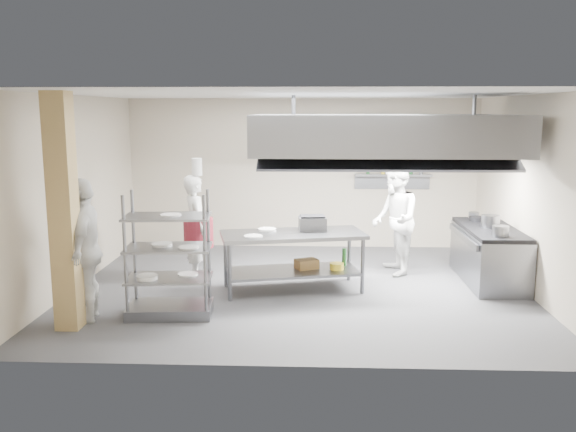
{
  "coord_description": "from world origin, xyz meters",
  "views": [
    {
      "loc": [
        0.22,
        -9.27,
        2.77
      ],
      "look_at": [
        -0.18,
        0.2,
        1.12
      ],
      "focal_mm": 38.0,
      "sensor_mm": 36.0,
      "label": 1
    }
  ],
  "objects_px": {
    "island": "(293,262)",
    "chef_head": "(196,227)",
    "pass_rack": "(169,254)",
    "chef_plating": "(85,250)",
    "cooking_range": "(489,256)",
    "griddle": "(312,223)",
    "chef_line": "(395,220)",
    "stockpot": "(490,221)"
  },
  "relations": [
    {
      "from": "chef_plating",
      "to": "stockpot",
      "type": "bearing_deg",
      "value": 99.99
    },
    {
      "from": "cooking_range",
      "to": "chef_line",
      "type": "height_order",
      "value": "chef_line"
    },
    {
      "from": "chef_line",
      "to": "chef_plating",
      "type": "relative_size",
      "value": 0.99
    },
    {
      "from": "pass_rack",
      "to": "chef_plating",
      "type": "xyz_separation_m",
      "value": [
        -1.06,
        -0.2,
        0.1
      ]
    },
    {
      "from": "island",
      "to": "chef_head",
      "type": "height_order",
      "value": "chef_head"
    },
    {
      "from": "pass_rack",
      "to": "chef_line",
      "type": "distance_m",
      "value": 4.03
    },
    {
      "from": "chef_head",
      "to": "griddle",
      "type": "height_order",
      "value": "chef_head"
    },
    {
      "from": "cooking_range",
      "to": "island",
      "type": "bearing_deg",
      "value": -169.09
    },
    {
      "from": "pass_rack",
      "to": "cooking_range",
      "type": "xyz_separation_m",
      "value": [
        4.81,
        1.86,
        -0.43
      ]
    },
    {
      "from": "chef_head",
      "to": "griddle",
      "type": "relative_size",
      "value": 4.11
    },
    {
      "from": "stockpot",
      "to": "cooking_range",
      "type": "bearing_deg",
      "value": -63.12
    },
    {
      "from": "cooking_range",
      "to": "chef_line",
      "type": "relative_size",
      "value": 1.06
    },
    {
      "from": "chef_head",
      "to": "chef_plating",
      "type": "relative_size",
      "value": 0.91
    },
    {
      "from": "pass_rack",
      "to": "stockpot",
      "type": "height_order",
      "value": "pass_rack"
    },
    {
      "from": "chef_head",
      "to": "griddle",
      "type": "bearing_deg",
      "value": -122.62
    },
    {
      "from": "island",
      "to": "chef_line",
      "type": "relative_size",
      "value": 1.16
    },
    {
      "from": "pass_rack",
      "to": "chef_head",
      "type": "xyz_separation_m",
      "value": [
        0.02,
        1.84,
        0.02
      ]
    },
    {
      "from": "chef_head",
      "to": "stockpot",
      "type": "distance_m",
      "value": 4.78
    },
    {
      "from": "island",
      "to": "stockpot",
      "type": "distance_m",
      "value": 3.27
    },
    {
      "from": "pass_rack",
      "to": "chef_plating",
      "type": "height_order",
      "value": "chef_plating"
    },
    {
      "from": "stockpot",
      "to": "chef_head",
      "type": "bearing_deg",
      "value": -179.78
    },
    {
      "from": "pass_rack",
      "to": "griddle",
      "type": "distance_m",
      "value": 2.44
    },
    {
      "from": "island",
      "to": "chef_line",
      "type": "bearing_deg",
      "value": 18.35
    },
    {
      "from": "chef_plating",
      "to": "griddle",
      "type": "bearing_deg",
      "value": 109.9
    },
    {
      "from": "island",
      "to": "chef_line",
      "type": "height_order",
      "value": "chef_line"
    },
    {
      "from": "cooking_range",
      "to": "chef_line",
      "type": "distance_m",
      "value": 1.62
    },
    {
      "from": "chef_plating",
      "to": "island",
      "type": "bearing_deg",
      "value": 108.81
    },
    {
      "from": "island",
      "to": "chef_head",
      "type": "bearing_deg",
      "value": 146.86
    },
    {
      "from": "pass_rack",
      "to": "chef_plating",
      "type": "relative_size",
      "value": 0.89
    },
    {
      "from": "chef_line",
      "to": "griddle",
      "type": "bearing_deg",
      "value": -65.35
    },
    {
      "from": "pass_rack",
      "to": "griddle",
      "type": "relative_size",
      "value": 4.02
    },
    {
      "from": "chef_line",
      "to": "chef_plating",
      "type": "height_order",
      "value": "chef_plating"
    },
    {
      "from": "island",
      "to": "chef_head",
      "type": "relative_size",
      "value": 1.26
    },
    {
      "from": "griddle",
      "to": "chef_line",
      "type": "bearing_deg",
      "value": 23.79
    },
    {
      "from": "cooking_range",
      "to": "stockpot",
      "type": "bearing_deg",
      "value": 116.88
    },
    {
      "from": "island",
      "to": "chef_head",
      "type": "distance_m",
      "value": 1.77
    },
    {
      "from": "pass_rack",
      "to": "chef_head",
      "type": "bearing_deg",
      "value": 84.54
    },
    {
      "from": "griddle",
      "to": "chef_head",
      "type": "bearing_deg",
      "value": 163.54
    },
    {
      "from": "island",
      "to": "chef_head",
      "type": "xyz_separation_m",
      "value": [
        -1.61,
        0.6,
        0.41
      ]
    },
    {
      "from": "chef_line",
      "to": "stockpot",
      "type": "xyz_separation_m",
      "value": [
        1.48,
        -0.4,
        0.06
      ]
    },
    {
      "from": "griddle",
      "to": "stockpot",
      "type": "bearing_deg",
      "value": 1.9
    },
    {
      "from": "island",
      "to": "stockpot",
      "type": "height_order",
      "value": "stockpot"
    }
  ]
}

